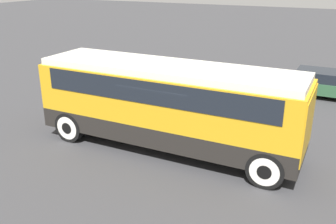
% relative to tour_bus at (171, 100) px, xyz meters
% --- Properties ---
extents(ground_plane, '(120.00, 120.00, 0.00)m').
position_rel_tour_bus_xyz_m(ground_plane, '(-0.10, -0.00, -1.82)').
color(ground_plane, '#38383A').
extents(tour_bus, '(9.14, 2.52, 3.02)m').
position_rel_tour_bus_xyz_m(tour_bus, '(0.00, 0.00, 0.00)').
color(tour_bus, black).
rests_on(tour_bus, ground_plane).
extents(parked_car_near, '(4.22, 1.94, 1.41)m').
position_rel_tour_bus_xyz_m(parked_car_near, '(-1.31, 5.56, -1.11)').
color(parked_car_near, black).
rests_on(parked_car_near, ground_plane).
extents(parked_car_mid, '(4.62, 1.95, 1.29)m').
position_rel_tour_bus_xyz_m(parked_car_mid, '(4.26, 8.80, -1.16)').
color(parked_car_mid, '#2D5638').
rests_on(parked_car_mid, ground_plane).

